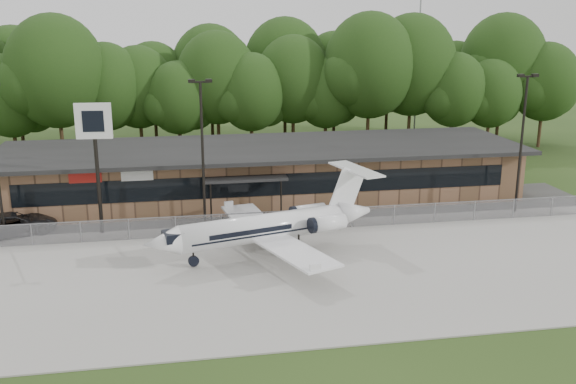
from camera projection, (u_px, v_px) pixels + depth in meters
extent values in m
plane|color=#263E16|center=(334.00, 337.00, 29.22)|extent=(160.00, 160.00, 0.00)
cube|color=#9E9B93|center=(300.00, 270.00, 36.81)|extent=(64.00, 18.00, 0.08)
cube|color=#383835|center=(271.00, 213.00, 47.74)|extent=(50.00, 9.00, 0.06)
cube|color=#8C6246|center=(262.00, 173.00, 51.49)|extent=(40.00, 10.00, 4.00)
cube|color=black|center=(272.00, 185.00, 46.65)|extent=(36.00, 0.08, 1.60)
cube|color=black|center=(263.00, 148.00, 50.45)|extent=(41.00, 11.50, 0.30)
cube|color=black|center=(245.00, 179.00, 45.58)|extent=(6.00, 1.60, 0.20)
cube|color=red|center=(85.00, 178.00, 44.15)|extent=(2.20, 0.06, 0.70)
cube|color=silver|center=(137.00, 176.00, 44.74)|extent=(2.20, 0.06, 0.70)
cube|color=gray|center=(281.00, 222.00, 43.27)|extent=(46.00, 0.03, 1.50)
cube|color=gray|center=(281.00, 211.00, 43.08)|extent=(46.00, 0.04, 0.04)
cylinder|color=gray|center=(419.00, 31.00, 75.22)|extent=(0.20, 0.20, 25.00)
cylinder|color=black|center=(203.00, 158.00, 42.74)|extent=(0.18, 0.18, 10.00)
cube|color=black|center=(200.00, 82.00, 41.41)|extent=(1.20, 0.12, 0.12)
cube|color=black|center=(192.00, 81.00, 41.30)|extent=(0.45, 0.30, 0.22)
cube|color=black|center=(209.00, 81.00, 41.48)|extent=(0.45, 0.30, 0.22)
cylinder|color=black|center=(521.00, 147.00, 46.60)|extent=(0.18, 0.18, 10.00)
cube|color=black|center=(528.00, 76.00, 45.27)|extent=(1.20, 0.12, 0.12)
cube|color=black|center=(521.00, 76.00, 45.16)|extent=(0.45, 0.30, 0.22)
cube|color=black|center=(535.00, 75.00, 45.34)|extent=(0.45, 0.30, 0.22)
cylinder|color=white|center=(263.00, 229.00, 38.60)|extent=(10.47, 4.35, 1.66)
cone|color=white|center=(161.00, 244.00, 36.03)|extent=(2.45, 2.15, 1.66)
cone|color=white|center=(353.00, 213.00, 41.18)|extent=(2.65, 2.21, 1.66)
cube|color=white|center=(295.00, 253.00, 35.95)|extent=(3.86, 6.62, 0.12)
cube|color=white|center=(249.00, 220.00, 41.93)|extent=(3.86, 6.62, 0.12)
cylinder|color=white|center=(327.00, 224.00, 38.98)|extent=(2.45, 1.51, 0.94)
cylinder|color=white|center=(308.00, 213.00, 41.24)|extent=(2.45, 1.51, 0.94)
cube|color=white|center=(347.00, 192.00, 40.57)|extent=(2.50, 0.82, 3.13)
cube|color=white|center=(356.00, 171.00, 40.49)|extent=(2.57, 4.97, 0.10)
cube|color=black|center=(173.00, 237.00, 36.25)|extent=(1.33, 1.48, 0.52)
cube|color=black|center=(290.00, 246.00, 39.75)|extent=(1.46, 2.63, 0.73)
cylinder|color=black|center=(194.00, 262.00, 37.17)|extent=(0.77, 0.77, 0.23)
imported|color=#2E2E30|center=(13.00, 224.00, 42.68)|extent=(6.11, 4.39, 1.55)
cylinder|color=black|center=(98.00, 173.00, 42.08)|extent=(0.27, 0.27, 8.38)
cube|color=silver|center=(93.00, 121.00, 41.17)|extent=(2.32, 0.43, 2.31)
cube|color=black|center=(93.00, 121.00, 41.04)|extent=(1.36, 0.14, 1.36)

